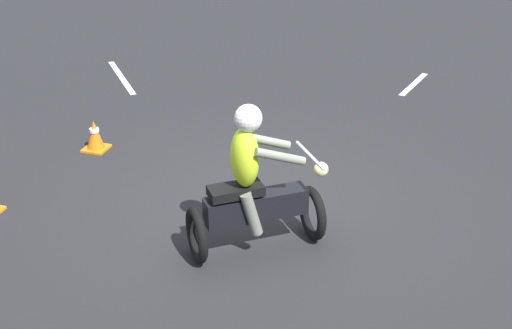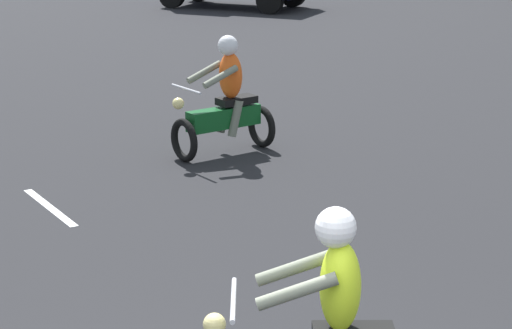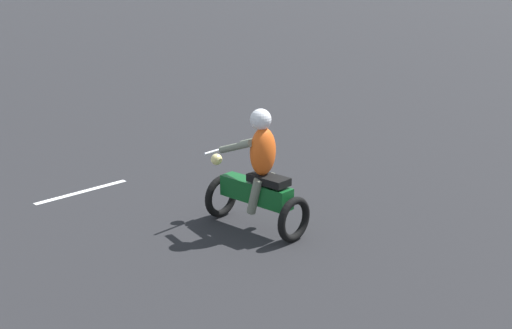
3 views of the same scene
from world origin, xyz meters
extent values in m
cylinder|color=silver|center=(-0.77, 0.56, 1.00)|extent=(0.46, 0.57, 0.04)
sphere|color=#F2E08C|center=(-0.87, 0.48, 0.82)|extent=(0.22, 0.22, 0.16)
ellipsoid|color=#CCEA26|center=(-0.20, 1.00, 1.10)|extent=(0.47, 0.49, 0.64)
cylinder|color=slate|center=(-0.56, 0.98, 1.15)|extent=(0.49, 0.41, 0.27)
cylinder|color=slate|center=(-0.32, 0.66, 1.15)|extent=(0.49, 0.41, 0.27)
sphere|color=white|center=(-0.24, 0.98, 1.52)|extent=(0.39, 0.39, 0.28)
torus|color=black|center=(-5.62, 5.43, 0.30)|extent=(0.60, 0.26, 0.60)
torus|color=black|center=(-5.26, 6.68, 0.30)|extent=(0.60, 0.26, 0.60)
cube|color=#0F4C1E|center=(-5.44, 6.05, 0.52)|extent=(0.53, 1.12, 0.28)
cube|color=black|center=(-5.38, 6.26, 0.74)|extent=(0.40, 0.61, 0.10)
cylinder|color=silver|center=(-5.60, 5.47, 1.00)|extent=(0.68, 0.23, 0.04)
sphere|color=#F2E08C|center=(-5.64, 5.35, 0.82)|extent=(0.20, 0.20, 0.16)
ellipsoid|color=#EA5919|center=(-5.41, 6.17, 1.10)|extent=(0.46, 0.38, 0.64)
cylinder|color=slate|center=(-5.68, 5.93, 1.15)|extent=(0.24, 0.55, 0.27)
cylinder|color=slate|center=(-5.30, 5.82, 1.15)|extent=(0.24, 0.55, 0.27)
cylinder|color=slate|center=(-5.55, 6.19, 0.52)|extent=(0.18, 0.27, 0.51)
cylinder|color=slate|center=(-5.28, 6.11, 0.52)|extent=(0.18, 0.27, 0.51)
sphere|color=silver|center=(-5.42, 6.13, 1.52)|extent=(0.35, 0.35, 0.28)
cylinder|color=black|center=(-13.67, 17.93, 0.38)|extent=(0.80, 0.42, 0.76)
cube|color=silver|center=(-5.57, 3.01, 0.00)|extent=(1.50, 0.64, 0.01)
camera|label=1|loc=(-2.33, 7.06, 4.21)|focal=50.00mm
camera|label=2|loc=(3.17, -4.23, 3.77)|focal=70.00mm
camera|label=3|loc=(2.56, 9.92, 3.71)|focal=50.00mm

